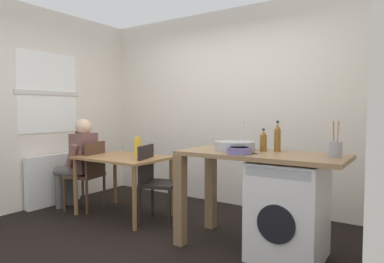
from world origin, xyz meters
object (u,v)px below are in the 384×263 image
(chair_person_seat, at_px, (89,171))
(washing_machine, at_px, (288,210))
(mixing_bowl, at_px, (239,150))
(bottle_tall_green, at_px, (263,141))
(vase, at_px, (138,147))
(utensil_crock, at_px, (335,149))
(seated_person, at_px, (79,158))
(chair_opposite, at_px, (154,179))
(bottle_squat_brown, at_px, (277,138))
(dining_table, at_px, (123,164))

(chair_person_seat, bearing_deg, washing_machine, -102.07)
(chair_person_seat, height_order, mixing_bowl, mixing_bowl)
(bottle_tall_green, bearing_deg, chair_person_seat, -177.09)
(vase, bearing_deg, utensil_crock, -3.23)
(vase, bearing_deg, bottle_tall_green, -2.20)
(washing_machine, bearing_deg, seated_person, -179.29)
(chair_opposite, xyz_separation_m, mixing_bowl, (1.24, -0.31, 0.45))
(bottle_tall_green, height_order, vase, bottle_tall_green)
(chair_person_seat, bearing_deg, mixing_bowl, -107.05)
(bottle_squat_brown, bearing_deg, utensil_crock, -12.97)
(seated_person, distance_m, mixing_bowl, 2.45)
(chair_person_seat, relative_size, chair_opposite, 1.00)
(chair_opposite, bearing_deg, vase, -119.64)
(chair_opposite, bearing_deg, chair_person_seat, -101.03)
(washing_machine, bearing_deg, chair_opposite, 176.08)
(chair_opposite, height_order, bottle_tall_green, bottle_tall_green)
(chair_person_seat, height_order, bottle_squat_brown, bottle_squat_brown)
(bottle_squat_brown, xyz_separation_m, utensil_crock, (0.54, -0.12, -0.06))
(dining_table, xyz_separation_m, vase, (0.15, 0.10, 0.22))
(chair_person_seat, height_order, washing_machine, chair_person_seat)
(chair_person_seat, bearing_deg, chair_opposite, -95.85)
(bottle_squat_brown, bearing_deg, washing_machine, -46.29)
(dining_table, xyz_separation_m, chair_opposite, (0.48, 0.03, -0.14))
(utensil_crock, height_order, vase, utensil_crock)
(seated_person, height_order, utensil_crock, utensil_crock)
(bottle_squat_brown, bearing_deg, chair_opposite, -177.47)
(mixing_bowl, height_order, vase, same)
(washing_machine, distance_m, mixing_bowl, 0.68)
(chair_person_seat, xyz_separation_m, washing_machine, (2.65, 0.00, -0.08))
(chair_opposite, bearing_deg, bottle_tall_green, 73.07)
(chair_opposite, distance_m, utensil_crock, 2.05)
(utensil_crock, bearing_deg, chair_opposite, 178.30)
(chair_person_seat, distance_m, seated_person, 0.23)
(chair_opposite, bearing_deg, bottle_squat_brown, 75.25)
(chair_person_seat, xyz_separation_m, bottle_squat_brown, (2.48, 0.18, 0.54))
(seated_person, height_order, bottle_squat_brown, bottle_squat_brown)
(bottle_tall_green, relative_size, bottle_squat_brown, 0.74)
(chair_person_seat, xyz_separation_m, vase, (0.70, 0.18, 0.35))
(bottle_squat_brown, bearing_deg, mixing_bowl, -119.68)
(bottle_tall_green, relative_size, vase, 0.89)
(dining_table, bearing_deg, bottle_squat_brown, 2.73)
(bottle_squat_brown, relative_size, vase, 1.20)
(dining_table, bearing_deg, seated_person, -170.48)
(dining_table, bearing_deg, chair_opposite, 3.33)
(dining_table, bearing_deg, washing_machine, -2.27)
(mixing_bowl, bearing_deg, vase, 166.38)
(chair_opposite, height_order, seated_person, seated_person)
(seated_person, relative_size, mixing_bowl, 5.40)
(bottle_tall_green, distance_m, bottle_squat_brown, 0.13)
(mixing_bowl, bearing_deg, chair_opposite, 166.05)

